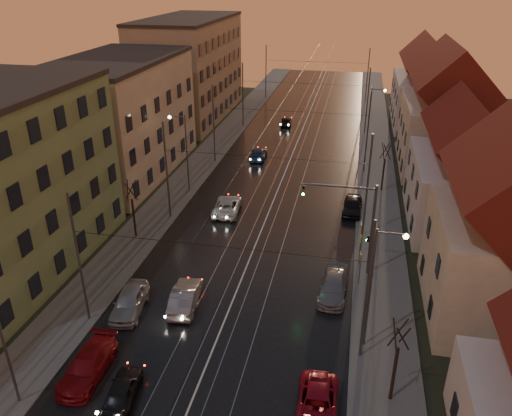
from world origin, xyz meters
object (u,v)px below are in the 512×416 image
Objects in this scene: street_lamp_3 at (372,114)px; driving_car_2 at (227,206)px; traffic_light_mast at (359,218)px; parked_left_3 at (129,301)px; parked_right_1 at (333,287)px; parked_right_2 at (352,206)px; street_lamp_2 at (183,146)px; driving_car_1 at (185,297)px; driving_car_0 at (123,389)px; driving_car_4 at (286,121)px; street_lamp_1 at (377,278)px; parked_right_0 at (317,405)px; driving_car_3 at (258,154)px; parked_left_2 at (88,366)px.

street_lamp_3 is 24.05m from driving_car_2.
traffic_light_mast is 1.62× the size of parked_left_3.
driving_car_2 is 15.40m from parked_right_1.
parked_right_1 is 1.07× the size of parked_right_2.
street_lamp_2 is 1.77× the size of driving_car_1.
driving_car_1 is 10.17m from parked_right_1.
driving_car_0 is at bearing -78.32° from street_lamp_2.
driving_car_4 is 0.83× the size of parked_right_1.
traffic_light_mast is 5.21m from parked_right_1.
street_lamp_1 reaches higher than parked_right_2.
parked_right_0 is (12.90, -6.12, -0.13)m from parked_left_3.
street_lamp_1 is 47.28m from driving_car_4.
driving_car_2 is (-0.82, 14.49, -0.06)m from driving_car_1.
street_lamp_3 is 14.47m from driving_car_3.
driving_car_3 and driving_car_4 have the same top height.
street_lamp_3 is 1.87× the size of parked_right_2.
parked_left_3 is (2.71, -19.58, -4.13)m from street_lamp_2.
driving_car_4 is (-11.67, 9.62, -4.24)m from street_lamp_3.
parked_right_1 is (12.87, 10.34, -0.03)m from parked_left_2.
driving_car_1 is 43.95m from driving_car_4.
street_lamp_3 is (0.00, 36.00, 0.00)m from street_lamp_1.
street_lamp_2 is at bearing 138.55° from parked_right_1.
parked_left_3 is (-2.59, -15.73, 0.08)m from driving_car_2.
parked_right_0 is at bearing 94.75° from driving_car_4.
street_lamp_3 is 39.03m from parked_left_3.
street_lamp_3 is 44.42m from parked_left_2.
driving_car_1 is 1.06× the size of parked_right_2.
parked_right_2 is at bearing 92.18° from traffic_light_mast.
parked_left_2 is at bearing 177.22° from parked_right_0.
street_lamp_3 reaches higher than parked_right_2.
driving_car_1 is at bearing -120.26° from parked_right_2.
parked_left_3 is at bearing -113.54° from street_lamp_3.
driving_car_1 is 1.01× the size of parked_left_3.
parked_left_2 is (-2.41, -21.64, 0.01)m from driving_car_2.
parked_right_0 is (-2.60, -5.70, -4.26)m from street_lamp_1.
traffic_light_mast is 19.97m from parked_left_2.
driving_car_0 is (-12.70, -42.64, -4.28)m from street_lamp_3.
driving_car_1 is at bearing -159.28° from parked_right_1.
parked_right_2 is at bearing -129.88° from driving_car_1.
driving_car_1 is at bearing 88.55° from driving_car_2.
street_lamp_1 is at bearing -160.41° from driving_car_0.
street_lamp_1 reaches higher than driving_car_3.
driving_car_1 is at bearing 140.39° from parked_right_0.
parked_right_2 is (14.00, 17.93, -0.03)m from parked_left_3.
parked_left_3 is 13.79m from parked_right_1.
driving_car_0 is at bearing 86.40° from driving_car_3.
parked_left_3 reaches higher than parked_right_0.
parked_right_2 reaches higher than driving_car_4.
driving_car_2 is 11.62m from parked_right_2.
parked_right_2 is at bearing -94.87° from street_lamp_3.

